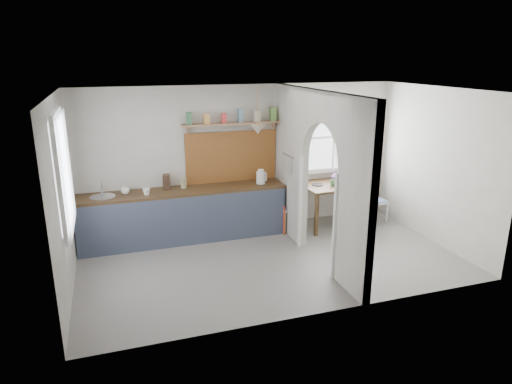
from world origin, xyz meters
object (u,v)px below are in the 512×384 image
object	(u,v)px
dining_table	(335,204)
chair_left	(290,206)
vase	(336,176)
chair_right	(375,200)
kettle	(261,176)

from	to	relation	value
dining_table	chair_left	world-z (taller)	chair_left
dining_table	chair_left	xyz separation A→B (m)	(-0.89, 0.02, 0.05)
vase	chair_right	bearing A→B (deg)	-16.81
dining_table	kettle	xyz separation A→B (m)	(-1.42, 0.12, 0.63)
dining_table	chair_right	world-z (taller)	chair_right
kettle	vase	xyz separation A→B (m)	(1.52, 0.07, -0.13)
chair_right	vase	size ratio (longest dim) A/B	4.41
chair_left	vase	bearing A→B (deg)	97.55
dining_table	chair_left	distance (m)	0.89
chair_left	kettle	xyz separation A→B (m)	(-0.53, 0.09, 0.58)
kettle	vase	size ratio (longest dim) A/B	1.39
dining_table	chair_right	xyz separation A→B (m)	(0.85, -0.04, 0.00)
chair_left	chair_right	distance (m)	1.74
chair_right	kettle	bearing A→B (deg)	81.34
chair_right	kettle	size ratio (longest dim) A/B	3.16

